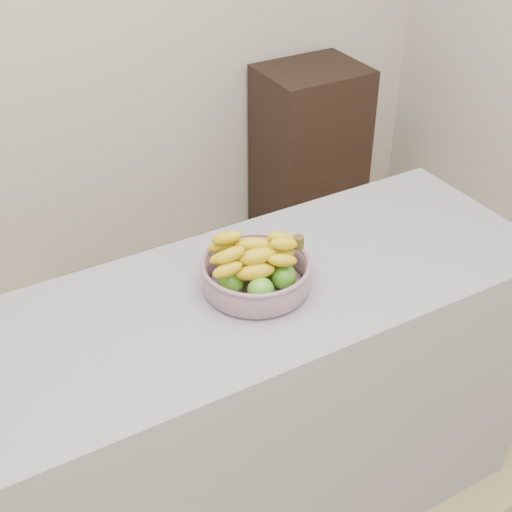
{
  "coord_description": "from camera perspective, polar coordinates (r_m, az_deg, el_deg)",
  "views": [
    {
      "loc": [
        -0.54,
        -0.84,
        2.01
      ],
      "look_at": [
        0.19,
        0.43,
        1.0
      ],
      "focal_mm": 50.0,
      "sensor_mm": 36.0,
      "label": 1
    }
  ],
  "objects": [
    {
      "name": "counter",
      "position": [
        2.08,
        -4.65,
        -14.04
      ],
      "size": [
        2.0,
        0.6,
        0.9
      ],
      "primitive_type": "cube",
      "color": "gray",
      "rests_on": "ground"
    },
    {
      "name": "cabinet",
      "position": [
        3.56,
        4.27,
        8.23
      ],
      "size": [
        0.48,
        0.39,
        0.86
      ],
      "primitive_type": "cube",
      "rotation": [
        0.0,
        0.0,
        -0.01
      ],
      "color": "black",
      "rests_on": "ground"
    },
    {
      "name": "fruit_bowl",
      "position": [
        1.81,
        -0.02,
        -1.3
      ],
      "size": [
        0.28,
        0.28,
        0.15
      ],
      "rotation": [
        0.0,
        0.0,
        -0.36
      ],
      "color": "#888EA3",
      "rests_on": "counter"
    },
    {
      "name": "room_shell",
      "position": [
        1.05,
        2.8,
        18.04
      ],
      "size": [
        4.05,
        4.05,
        2.73
      ],
      "color": "beige",
      "rests_on": "ground"
    }
  ]
}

